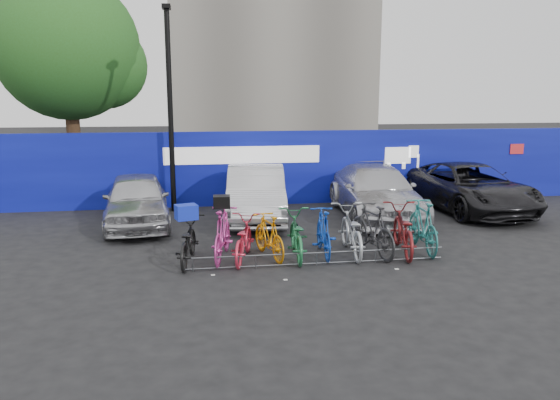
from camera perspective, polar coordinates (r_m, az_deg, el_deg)
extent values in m
plane|color=black|center=(12.27, 3.23, -5.99)|extent=(100.00, 100.00, 0.00)
cube|color=#080E7B|center=(17.80, -0.71, 3.37)|extent=(22.00, 0.15, 2.40)
cube|color=white|center=(17.54, -3.92, 4.71)|extent=(5.00, 0.02, 0.55)
cube|color=white|center=(18.71, 12.21, 4.58)|extent=(1.20, 0.02, 0.90)
cube|color=red|center=(20.62, 23.51, 4.92)|extent=(0.50, 0.02, 0.35)
cylinder|color=#382314|center=(22.00, -20.74, 6.24)|extent=(0.50, 0.50, 4.00)
sphere|color=#25541A|center=(22.00, -21.33, 14.56)|extent=(5.20, 5.20, 5.20)
sphere|color=#25541A|center=(22.04, -17.93, 13.21)|extent=(3.20, 3.20, 3.20)
cylinder|color=black|center=(16.89, -11.38, 8.87)|extent=(0.16, 0.16, 6.00)
cube|color=black|center=(17.06, -11.80, 19.15)|extent=(0.25, 0.50, 0.12)
cylinder|color=#595B60|center=(11.63, 3.85, -5.53)|extent=(5.60, 0.03, 0.03)
cylinder|color=#595B60|center=(11.69, 3.84, -6.61)|extent=(5.60, 0.03, 0.03)
cylinder|color=#595B60|center=(11.41, -9.10, -6.71)|extent=(0.03, 0.03, 0.28)
cylinder|color=#595B60|center=(11.46, -2.55, -6.49)|extent=(0.03, 0.03, 0.28)
cylinder|color=#595B60|center=(11.67, 3.84, -6.19)|extent=(0.03, 0.03, 0.28)
cylinder|color=#595B60|center=(12.01, 9.94, -5.83)|extent=(0.03, 0.03, 0.28)
cylinder|color=#595B60|center=(12.47, 15.64, -5.43)|extent=(0.03, 0.03, 0.28)
imported|color=#ADAEB2|center=(15.50, -14.75, 0.03)|extent=(2.08, 4.36, 1.44)
imported|color=#BABBBF|center=(15.74, -2.53, 0.71)|extent=(2.07, 4.75, 1.52)
imported|color=#B8B8BE|center=(16.28, 9.96, 0.83)|extent=(2.34, 5.21, 1.48)
imported|color=black|center=(17.89, 19.17, 1.26)|extent=(2.74, 5.38, 1.46)
imported|color=black|center=(11.85, -9.66, -4.30)|extent=(0.87, 1.92, 0.98)
imported|color=#C4358D|center=(11.99, -6.04, -3.54)|extent=(0.94, 2.02, 1.17)
imported|color=#C9263F|center=(11.92, -3.90, -4.10)|extent=(1.07, 1.93, 0.96)
imported|color=orange|center=(12.08, -1.15, -3.78)|extent=(0.88, 1.73, 1.00)
imported|color=#1E6638|center=(12.10, 1.67, -3.67)|extent=(0.83, 2.02, 1.04)
imported|color=#0F39AB|center=(12.27, 4.57, -3.38)|extent=(0.64, 1.83, 1.08)
imported|color=#9EA2A6|center=(12.45, 7.41, -3.20)|extent=(0.86, 2.13, 1.09)
imported|color=#29292B|center=(12.44, 9.62, -3.06)|extent=(0.91, 2.04, 1.19)
imported|color=maroon|center=(12.69, 12.67, -3.07)|extent=(1.10, 2.20, 1.11)
imported|color=#227370|center=(12.99, 14.71, -2.63)|extent=(0.72, 2.03, 1.20)
cube|color=#1024BB|center=(11.69, -9.76, -1.25)|extent=(0.52, 0.45, 0.32)
cube|color=black|center=(11.82, -6.11, -0.18)|extent=(0.37, 0.34, 0.26)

